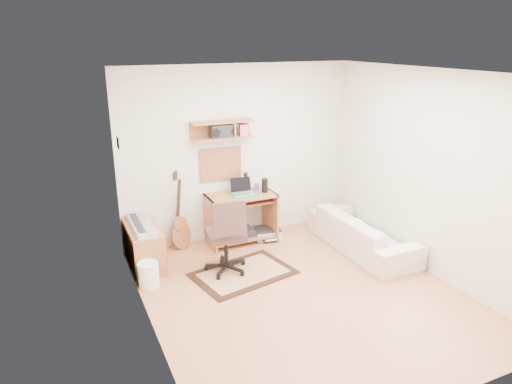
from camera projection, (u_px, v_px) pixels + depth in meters
name	position (u px, v px, depth m)	size (l,w,h in m)	color
floor	(303.00, 294.00, 5.61)	(3.60, 4.00, 0.01)	#B6744B
ceiling	(311.00, 72.00, 4.78)	(3.60, 4.00, 0.01)	white
back_wall	(239.00, 153.00, 6.93)	(3.60, 0.01, 2.60)	beige
left_wall	(145.00, 216.00, 4.49)	(0.01, 4.00, 2.60)	beige
right_wall	(430.00, 173.00, 5.90)	(0.01, 4.00, 2.60)	beige
wall_shelf	(222.00, 130.00, 6.57)	(0.90, 0.25, 0.26)	#AB653C
cork_board	(221.00, 164.00, 6.83)	(0.64, 0.03, 0.49)	#A28651
wall_photo	(119.00, 143.00, 5.66)	(0.02, 0.20, 0.15)	#4C8CBF
desk	(241.00, 218.00, 6.95)	(1.00, 0.55, 0.75)	#AB653C
laptop	(243.00, 187.00, 6.78)	(0.31, 0.31, 0.24)	silver
speaker	(265.00, 185.00, 6.89)	(0.09, 0.09, 0.21)	black
desk_lamp	(247.00, 181.00, 6.97)	(0.10, 0.10, 0.30)	black
pencil_cup	(257.00, 187.00, 7.02)	(0.07, 0.07, 0.10)	#355CA0
boombox	(224.00, 131.00, 6.58)	(0.39, 0.18, 0.20)	black
rug	(243.00, 273.00, 6.08)	(1.26, 0.84, 0.02)	#C8B286
task_chair	(226.00, 235.00, 6.00)	(0.53, 0.53, 1.05)	#382621
cabinet	(144.00, 246.00, 6.24)	(0.40, 0.90, 0.55)	#AB653C
music_keyboard	(142.00, 225.00, 6.15)	(0.26, 0.84, 0.07)	#B2B5BA
guitar	(179.00, 211.00, 6.65)	(0.31, 0.19, 1.15)	#99582F
waste_basket	(148.00, 274.00, 5.75)	(0.26, 0.26, 0.31)	white
printer	(267.00, 233.00, 7.16)	(0.39, 0.31, 0.15)	#A5A8AA
sofa	(363.00, 227.00, 6.66)	(1.83, 0.53, 0.71)	beige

